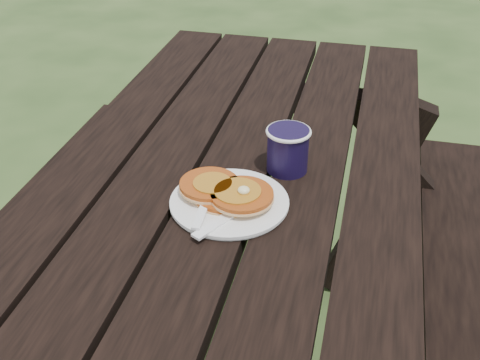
% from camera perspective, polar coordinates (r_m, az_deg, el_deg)
% --- Properties ---
extents(picnic_table, '(1.36, 1.80, 0.75)m').
position_cam_1_polar(picnic_table, '(1.40, -1.72, -14.85)').
color(picnic_table, black).
rests_on(picnic_table, ground).
extents(plate, '(0.28, 0.28, 0.01)m').
position_cam_1_polar(plate, '(1.12, -1.01, -2.17)').
color(plate, white).
rests_on(plate, picnic_table).
extents(pancake_stack, '(0.18, 0.13, 0.04)m').
position_cam_1_polar(pancake_stack, '(1.12, -1.30, -1.13)').
color(pancake_stack, '#AF4A13').
rests_on(pancake_stack, plate).
extents(knife, '(0.10, 0.17, 0.00)m').
position_cam_1_polar(knife, '(1.08, -0.88, -3.29)').
color(knife, white).
rests_on(knife, plate).
extents(fork, '(0.04, 0.16, 0.01)m').
position_cam_1_polar(fork, '(1.08, -3.57, -2.92)').
color(fork, white).
rests_on(fork, plate).
extents(coffee_cup, '(0.09, 0.09, 0.09)m').
position_cam_1_polar(coffee_cup, '(1.21, 4.56, 3.12)').
color(coffee_cup, black).
rests_on(coffee_cup, picnic_table).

